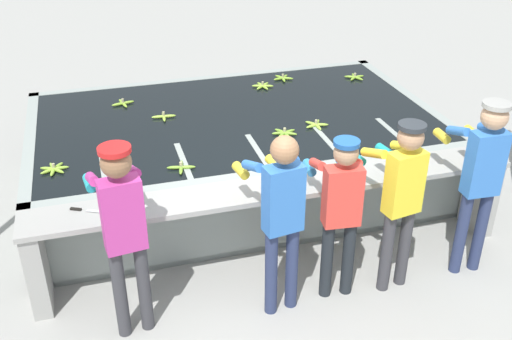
% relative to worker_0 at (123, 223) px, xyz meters
% --- Properties ---
extents(ground_plane, '(80.00, 80.00, 0.00)m').
position_rel_worker_0_xyz_m(ground_plane, '(1.47, 0.29, -1.08)').
color(ground_plane, '#999993').
rests_on(ground_plane, ground).
extents(wash_tank, '(4.67, 2.88, 0.89)m').
position_rel_worker_0_xyz_m(wash_tank, '(1.47, 2.17, -0.64)').
color(wash_tank, gray).
rests_on(wash_tank, ground).
extents(work_ledge, '(4.67, 0.45, 0.89)m').
position_rel_worker_0_xyz_m(work_ledge, '(1.47, 0.52, -0.44)').
color(work_ledge, '#9E9E99').
rests_on(work_ledge, ground).
extents(worker_0, '(0.46, 0.74, 1.75)m').
position_rel_worker_0_xyz_m(worker_0, '(0.00, 0.00, 0.00)').
color(worker_0, '#38383D').
rests_on(worker_0, ground).
extents(worker_1, '(0.47, 0.74, 1.70)m').
position_rel_worker_0_xyz_m(worker_1, '(1.27, -0.08, -0.05)').
color(worker_1, navy).
rests_on(worker_1, ground).
extents(worker_2, '(0.45, 0.73, 1.57)m').
position_rel_worker_0_xyz_m(worker_2, '(1.83, -0.02, -0.13)').
color(worker_2, '#1E2328').
rests_on(worker_2, ground).
extents(worker_3, '(0.48, 0.74, 1.67)m').
position_rel_worker_0_xyz_m(worker_3, '(2.37, -0.07, -0.06)').
color(worker_3, '#38383D').
rests_on(worker_3, ground).
extents(worker_4, '(0.43, 0.73, 1.75)m').
position_rel_worker_0_xyz_m(worker_4, '(3.18, -0.06, 0.00)').
color(worker_4, navy).
rests_on(worker_4, ground).
extents(banana_bunch_floating_0, '(0.27, 0.28, 0.08)m').
position_rel_worker_0_xyz_m(banana_bunch_floating_0, '(3.34, 2.97, -0.17)').
color(banana_bunch_floating_0, '#7FAD33').
rests_on(banana_bunch_floating_0, wash_tank).
extents(banana_bunch_floating_1, '(0.28, 0.28, 0.08)m').
position_rel_worker_0_xyz_m(banana_bunch_floating_1, '(-0.55, 1.41, -0.17)').
color(banana_bunch_floating_1, '#8CB738').
rests_on(banana_bunch_floating_1, wash_tank).
extents(banana_bunch_floating_2, '(0.28, 0.28, 0.08)m').
position_rel_worker_0_xyz_m(banana_bunch_floating_2, '(1.86, 1.56, -0.17)').
color(banana_bunch_floating_2, '#75A333').
rests_on(banana_bunch_floating_2, wash_tank).
extents(banana_bunch_floating_3, '(0.28, 0.27, 0.08)m').
position_rel_worker_0_xyz_m(banana_bunch_floating_3, '(2.27, 1.66, -0.17)').
color(banana_bunch_floating_3, '#93BC3D').
rests_on(banana_bunch_floating_3, wash_tank).
extents(banana_bunch_floating_4, '(0.28, 0.28, 0.08)m').
position_rel_worker_0_xyz_m(banana_bunch_floating_4, '(0.64, 1.09, -0.17)').
color(banana_bunch_floating_4, '#75A333').
rests_on(banana_bunch_floating_4, wash_tank).
extents(banana_bunch_floating_5, '(0.27, 0.27, 0.08)m').
position_rel_worker_0_xyz_m(banana_bunch_floating_5, '(2.39, 3.21, -0.17)').
color(banana_bunch_floating_5, '#7FAD33').
rests_on(banana_bunch_floating_5, wash_tank).
extents(banana_bunch_floating_6, '(0.28, 0.28, 0.08)m').
position_rel_worker_0_xyz_m(banana_bunch_floating_6, '(2.05, 3.00, -0.17)').
color(banana_bunch_floating_6, '#93BC3D').
rests_on(banana_bunch_floating_6, wash_tank).
extents(banana_bunch_floating_7, '(0.28, 0.28, 0.08)m').
position_rel_worker_0_xyz_m(banana_bunch_floating_7, '(0.25, 2.91, -0.17)').
color(banana_bunch_floating_7, '#8CB738').
rests_on(banana_bunch_floating_7, wash_tank).
extents(banana_bunch_floating_8, '(0.28, 0.28, 0.08)m').
position_rel_worker_0_xyz_m(banana_bunch_floating_8, '(0.66, 2.37, -0.17)').
color(banana_bunch_floating_8, '#9EC642').
rests_on(banana_bunch_floating_8, wash_tank).
extents(banana_bunch_ledge_0, '(0.27, 0.28, 0.08)m').
position_rel_worker_0_xyz_m(banana_bunch_ledge_0, '(2.10, 0.60, -0.17)').
color(banana_bunch_ledge_0, '#7FAD33').
rests_on(banana_bunch_ledge_0, work_ledge).
extents(knife_0, '(0.33, 0.18, 0.02)m').
position_rel_worker_0_xyz_m(knife_0, '(-0.30, 0.58, -0.18)').
color(knife_0, silver).
rests_on(knife_0, work_ledge).
extents(knife_1, '(0.28, 0.26, 0.02)m').
position_rel_worker_0_xyz_m(knife_1, '(2.67, 0.50, -0.18)').
color(knife_1, silver).
rests_on(knife_1, work_ledge).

